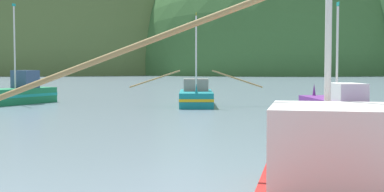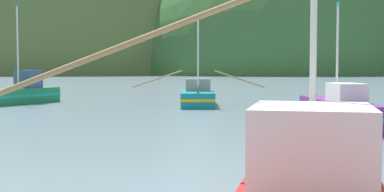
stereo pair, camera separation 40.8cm
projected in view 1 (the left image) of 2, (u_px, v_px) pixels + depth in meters
The scene contains 6 objects.
hill_far_right at pixel (268, 74), 181.89m from camera, with size 104.09×83.27×86.21m, color #386633.
hill_mid_left at pixel (48, 73), 193.50m from camera, with size 126.33×101.06×108.45m, color #516B38.
hill_far_center at pixel (283, 72), 224.38m from camera, with size 115.35×92.28×60.86m, color #386633.
fishing_boat_purple at pixel (339, 110), 27.66m from camera, with size 1.96×9.37×6.36m.
fishing_boat_teal at pixel (196, 97), 40.84m from camera, with size 10.11×6.73×6.97m.
fishing_boat_green at pixel (20, 93), 42.96m from camera, with size 5.19×6.64×7.91m.
Camera 1 is at (-0.55, -3.07, 3.12)m, focal length 50.39 mm.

